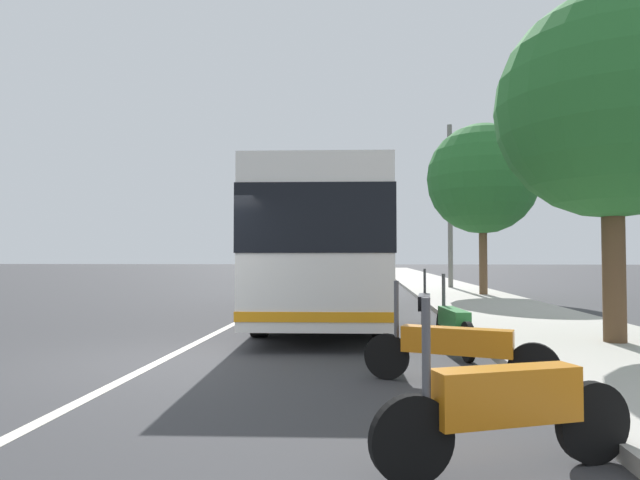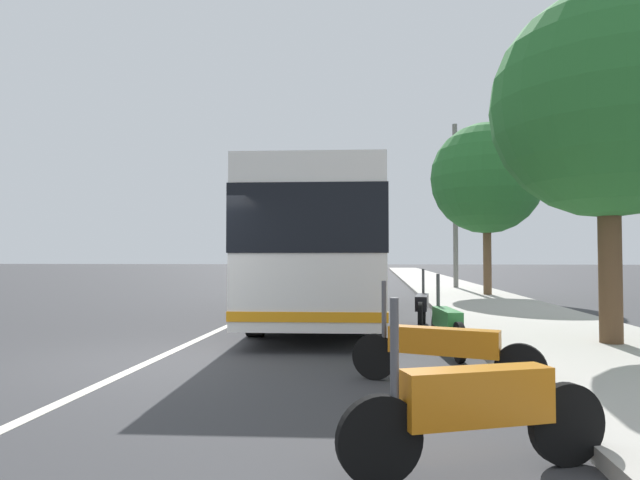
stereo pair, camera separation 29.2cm
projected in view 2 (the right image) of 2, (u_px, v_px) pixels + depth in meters
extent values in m
plane|color=#38383A|center=(150.00, 362.00, 7.84)|extent=(220.00, 220.00, 0.00)
cube|color=#B2ADA3|center=(484.00, 303.00, 17.08)|extent=(110.00, 3.60, 0.14)
cube|color=silver|center=(277.00, 303.00, 17.78)|extent=(110.00, 0.16, 0.01)
cube|color=silver|center=(324.00, 248.00, 13.89)|extent=(11.20, 3.03, 2.85)
cube|color=black|center=(324.00, 233.00, 13.90)|extent=(11.24, 3.07, 1.11)
cube|color=orange|center=(324.00, 293.00, 13.85)|extent=(11.23, 3.06, 0.16)
cylinder|color=black|center=(295.00, 289.00, 17.45)|extent=(1.01, 0.35, 1.00)
cylinder|color=black|center=(365.00, 289.00, 17.32)|extent=(1.01, 0.35, 1.00)
cylinder|color=black|center=(256.00, 310.00, 10.37)|extent=(1.01, 0.35, 1.00)
cylinder|color=black|center=(375.00, 311.00, 10.24)|extent=(1.01, 0.35, 1.00)
cylinder|color=black|center=(380.00, 440.00, 3.59)|extent=(0.28, 0.59, 0.60)
cylinder|color=black|center=(567.00, 424.00, 3.94)|extent=(0.28, 0.59, 0.60)
cube|color=orange|center=(477.00, 396.00, 3.77)|extent=(0.59, 1.11, 0.39)
cylinder|color=#4C4C51|center=(394.00, 349.00, 3.64)|extent=(0.06, 0.06, 0.70)
cylinder|color=black|center=(374.00, 357.00, 6.70)|extent=(0.27, 0.56, 0.57)
cylinder|color=black|center=(521.00, 369.00, 5.96)|extent=(0.27, 0.56, 0.57)
cube|color=orange|center=(443.00, 341.00, 6.34)|extent=(0.66, 1.30, 0.31)
cylinder|color=#4C4C51|center=(384.00, 309.00, 6.66)|extent=(0.06, 0.06, 0.70)
cylinder|color=black|center=(437.00, 328.00, 9.30)|extent=(0.59, 0.14, 0.59)
cylinder|color=black|center=(459.00, 342.00, 7.77)|extent=(0.59, 0.14, 0.59)
cube|color=#338C3F|center=(447.00, 319.00, 8.55)|extent=(1.17, 0.35, 0.31)
cylinder|color=#4C4C51|center=(438.00, 294.00, 9.21)|extent=(0.06, 0.06, 0.70)
cylinder|color=black|center=(424.00, 310.00, 12.29)|extent=(0.64, 0.16, 0.64)
cylinder|color=black|center=(420.00, 318.00, 10.72)|extent=(0.64, 0.16, 0.64)
cube|color=black|center=(422.00, 302.00, 11.51)|extent=(1.23, 0.39, 0.30)
cylinder|color=#4C4C51|center=(423.00, 284.00, 12.19)|extent=(0.06, 0.06, 0.70)
cube|color=silver|center=(309.00, 271.00, 38.24)|extent=(4.27, 1.98, 0.80)
cube|color=black|center=(309.00, 262.00, 38.17)|extent=(2.11, 1.76, 0.46)
cylinder|color=black|center=(318.00, 275.00, 36.74)|extent=(0.65, 0.24, 0.64)
cylinder|color=black|center=(294.00, 275.00, 36.98)|extent=(0.65, 0.24, 0.64)
cylinder|color=black|center=(324.00, 274.00, 39.49)|extent=(0.65, 0.24, 0.64)
cylinder|color=black|center=(301.00, 274.00, 39.72)|extent=(0.65, 0.24, 0.64)
cube|color=silver|center=(285.00, 274.00, 31.65)|extent=(4.70, 2.11, 0.71)
cube|color=black|center=(286.00, 264.00, 31.79)|extent=(2.28, 1.79, 0.49)
cylinder|color=black|center=(297.00, 279.00, 30.10)|extent=(0.65, 0.27, 0.64)
cylinder|color=black|center=(268.00, 279.00, 30.15)|extent=(0.65, 0.27, 0.64)
cylinder|color=black|center=(301.00, 277.00, 33.12)|extent=(0.65, 0.27, 0.64)
cylinder|color=black|center=(275.00, 277.00, 33.18)|extent=(0.65, 0.27, 0.64)
cube|color=red|center=(358.00, 267.00, 51.22)|extent=(4.17, 1.95, 0.85)
cube|color=black|center=(358.00, 260.00, 51.20)|extent=(1.90, 1.77, 0.57)
cylinder|color=black|center=(350.00, 270.00, 52.67)|extent=(0.64, 0.23, 0.64)
cylinder|color=black|center=(367.00, 270.00, 52.47)|extent=(0.64, 0.23, 0.64)
cylinder|color=black|center=(348.00, 270.00, 49.96)|extent=(0.64, 0.23, 0.64)
cylinder|color=black|center=(367.00, 270.00, 49.75)|extent=(0.64, 0.23, 0.64)
cylinder|color=brown|center=(610.00, 261.00, 8.73)|extent=(0.35, 0.35, 2.92)
sphere|color=#286B2D|center=(607.00, 104.00, 8.82)|extent=(3.74, 3.74, 3.74)
cylinder|color=brown|center=(487.00, 255.00, 20.06)|extent=(0.30, 0.30, 3.25)
sphere|color=#286B2D|center=(486.00, 178.00, 20.15)|extent=(4.16, 4.16, 4.16)
cylinder|color=slate|center=(455.00, 207.00, 24.87)|extent=(0.22, 0.22, 7.73)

